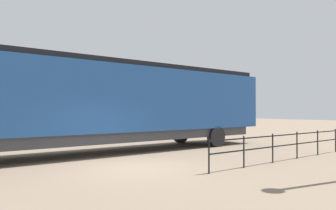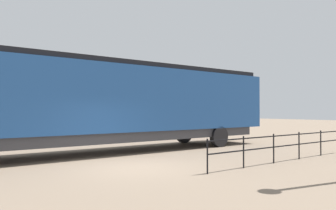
# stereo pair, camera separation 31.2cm
# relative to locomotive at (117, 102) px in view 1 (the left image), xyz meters

# --- Properties ---
(ground_plane) EXTENTS (120.00, 120.00, 0.00)m
(ground_plane) POSITION_rel_locomotive_xyz_m (4.11, -1.73, -2.33)
(ground_plane) COLOR #84705B
(locomotive) EXTENTS (3.17, 18.18, 4.16)m
(locomotive) POSITION_rel_locomotive_xyz_m (0.00, 0.00, 0.00)
(locomotive) COLOR navy
(locomotive) RESTS_ON ground_plane
(platform_fence) EXTENTS (0.05, 8.51, 1.08)m
(platform_fence) POSITION_rel_locomotive_xyz_m (6.45, 3.66, -1.63)
(platform_fence) COLOR black
(platform_fence) RESTS_ON ground_plane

